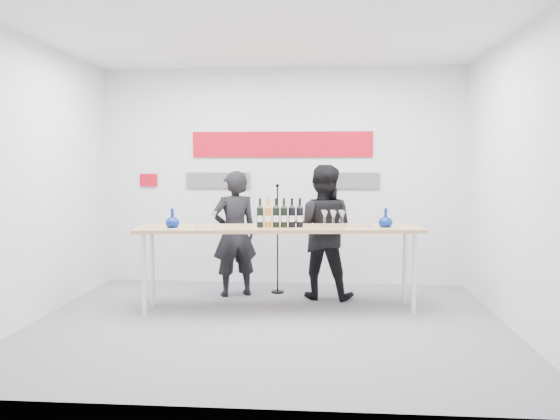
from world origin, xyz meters
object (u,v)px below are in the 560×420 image
(presenter_left, at_px, (235,234))
(presenter_right, at_px, (322,232))
(tasting_table, at_px, (279,233))
(mic_stand, at_px, (278,260))

(presenter_left, height_order, presenter_right, presenter_right)
(tasting_table, height_order, presenter_right, presenter_right)
(presenter_left, relative_size, mic_stand, 1.12)
(mic_stand, bearing_deg, tasting_table, -62.21)
(presenter_left, distance_m, mic_stand, 0.67)
(tasting_table, distance_m, presenter_left, 0.90)
(presenter_left, relative_size, presenter_right, 0.95)
(tasting_table, distance_m, presenter_right, 0.79)
(presenter_left, distance_m, presenter_right, 1.11)
(tasting_table, distance_m, mic_stand, 0.95)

